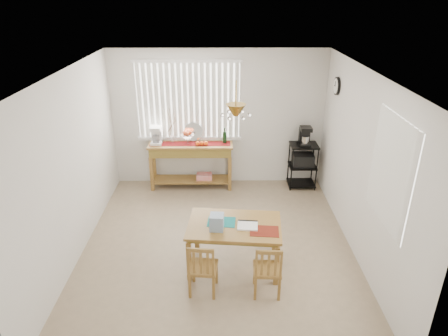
{
  "coord_description": "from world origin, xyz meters",
  "views": [
    {
      "loc": [
        0.06,
        -5.0,
        3.57
      ],
      "look_at": [
        0.1,
        0.55,
        1.05
      ],
      "focal_mm": 32.0,
      "sensor_mm": 36.0,
      "label": 1
    }
  ],
  "objects_px": {
    "sideboard": "(191,155)",
    "wire_cart": "(303,161)",
    "chair_right": "(267,270)",
    "chair_left": "(203,268)",
    "cart_items": "(305,136)",
    "dining_table": "(234,229)"
  },
  "relations": [
    {
      "from": "sideboard",
      "to": "wire_cart",
      "type": "height_order",
      "value": "sideboard"
    },
    {
      "from": "wire_cart",
      "to": "chair_right",
      "type": "distance_m",
      "value": 3.18
    },
    {
      "from": "wire_cart",
      "to": "chair_right",
      "type": "height_order",
      "value": "wire_cart"
    },
    {
      "from": "sideboard",
      "to": "chair_left",
      "type": "height_order",
      "value": "sideboard"
    },
    {
      "from": "cart_items",
      "to": "sideboard",
      "type": "bearing_deg",
      "value": -179.96
    },
    {
      "from": "wire_cart",
      "to": "cart_items",
      "type": "relative_size",
      "value": 2.43
    },
    {
      "from": "wire_cart",
      "to": "chair_left",
      "type": "xyz_separation_m",
      "value": [
        -1.8,
        -2.99,
        -0.15
      ]
    },
    {
      "from": "sideboard",
      "to": "chair_left",
      "type": "bearing_deg",
      "value": -83.65
    },
    {
      "from": "wire_cart",
      "to": "dining_table",
      "type": "distance_m",
      "value": 2.81
    },
    {
      "from": "cart_items",
      "to": "chair_left",
      "type": "xyz_separation_m",
      "value": [
        -1.8,
        -3.0,
        -0.67
      ]
    },
    {
      "from": "sideboard",
      "to": "chair_left",
      "type": "distance_m",
      "value": 3.03
    },
    {
      "from": "sideboard",
      "to": "cart_items",
      "type": "xyz_separation_m",
      "value": [
        2.13,
        0.0,
        0.37
      ]
    },
    {
      "from": "sideboard",
      "to": "chair_left",
      "type": "relative_size",
      "value": 2.09
    },
    {
      "from": "wire_cart",
      "to": "chair_left",
      "type": "height_order",
      "value": "wire_cart"
    },
    {
      "from": "wire_cart",
      "to": "dining_table",
      "type": "bearing_deg",
      "value": -119.63
    },
    {
      "from": "cart_items",
      "to": "dining_table",
      "type": "distance_m",
      "value": 2.85
    },
    {
      "from": "chair_left",
      "to": "chair_right",
      "type": "height_order",
      "value": "chair_left"
    },
    {
      "from": "chair_left",
      "to": "cart_items",
      "type": "bearing_deg",
      "value": 59.05
    },
    {
      "from": "wire_cart",
      "to": "dining_table",
      "type": "xyz_separation_m",
      "value": [
        -1.39,
        -2.44,
        0.07
      ]
    },
    {
      "from": "sideboard",
      "to": "dining_table",
      "type": "relative_size",
      "value": 1.2
    },
    {
      "from": "sideboard",
      "to": "chair_right",
      "type": "bearing_deg",
      "value": -69.41
    },
    {
      "from": "wire_cart",
      "to": "cart_items",
      "type": "xyz_separation_m",
      "value": [
        0.0,
        0.01,
        0.51
      ]
    }
  ]
}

